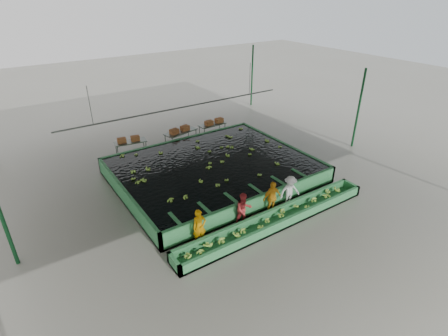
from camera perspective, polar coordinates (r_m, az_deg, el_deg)
ground at (r=17.99m, az=0.89°, el=-3.44°), size 80.00×80.00×0.00m
shed_roof at (r=15.99m, az=1.02°, el=12.09°), size 20.00×22.00×0.04m
shed_posts at (r=16.83m, az=0.95°, el=3.87°), size 20.00×22.00×5.00m
flotation_tank at (r=18.86m, az=-1.69°, el=-0.31°), size 10.00×8.00×0.90m
tank_water at (r=18.67m, az=-1.71°, el=0.78°), size 9.70×7.70×0.00m
sorting_trough at (r=15.53m, az=8.55°, el=-8.32°), size 10.00×1.00×0.50m
cableway_rail at (r=20.69m, az=-7.07°, el=9.76°), size 0.08×0.08×14.00m
rail_hanger_left at (r=18.80m, az=-21.05°, el=9.48°), size 0.04×0.04×2.00m
rail_hanger_right at (r=23.01m, az=4.23°, el=14.31°), size 0.04×0.04×2.00m
worker_a at (r=14.09m, az=-4.03°, el=-9.59°), size 0.61×0.45×1.56m
worker_b at (r=15.07m, az=3.24°, el=-6.77°), size 0.85×0.71×1.56m
worker_c at (r=15.91m, az=7.82°, el=-4.84°), size 0.97×0.44×1.62m
worker_d at (r=16.59m, az=10.69°, el=-3.75°), size 1.11×0.79×1.56m
packing_table_left at (r=22.22m, az=-14.92°, el=3.20°), size 2.00×1.04×0.87m
packing_table_mid at (r=22.86m, az=-7.03°, el=4.83°), size 2.32×1.34×0.99m
packing_table_right at (r=24.28m, az=-1.93°, el=6.25°), size 1.90×0.81×0.85m
box_stack_left at (r=22.06m, az=-15.28°, el=4.20°), size 1.36×0.58×0.28m
box_stack_mid at (r=22.57m, az=-7.23°, el=5.88°), size 1.43×0.62×0.30m
box_stack_right at (r=24.18m, az=-1.62°, el=7.25°), size 1.41×0.46×0.30m
floating_bananas at (r=19.28m, az=-2.98°, el=1.67°), size 8.88×6.06×0.12m
trough_bananas at (r=15.44m, az=8.59°, el=-7.87°), size 8.71×0.58×0.12m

